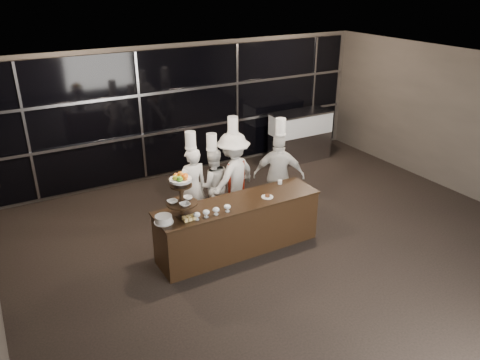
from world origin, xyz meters
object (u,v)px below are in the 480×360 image
layer_cake (164,219)px  chef_a (193,187)px  display_case (300,133)px  chef_b (213,184)px  chef_c (233,175)px  buffet_counter (239,226)px  chef_d (279,175)px  display_stand (181,191)px

layer_cake → chef_a: (1.01, 1.18, -0.16)m
display_case → chef_b: (-3.33, -1.74, 0.04)m
chef_c → buffet_counter: bearing=-114.8°
buffet_counter → chef_b: bearing=83.8°
display_case → chef_d: size_ratio=0.78×
display_stand → chef_c: 1.92m
layer_cake → chef_d: chef_d is taller
display_stand → chef_c: bearing=36.1°
display_stand → display_case: (4.47, 2.96, -0.65)m
display_case → chef_b: bearing=-152.4°
display_stand → chef_a: 1.42m
layer_cake → display_case: (4.80, 3.01, -0.29)m
chef_b → chef_d: size_ratio=0.88×
chef_c → chef_a: bearing=177.5°
display_stand → chef_a: size_ratio=0.40×
display_stand → chef_c: (1.51, 1.10, -0.47)m
buffet_counter → chef_b: size_ratio=1.65×
chef_a → chef_c: (0.83, -0.04, 0.06)m
chef_a → chef_c: 0.83m
chef_a → chef_c: size_ratio=0.92×
display_case → chef_d: bearing=-134.1°
display_stand → layer_cake: bearing=-171.4°
display_stand → display_case: 5.40m
display_stand → chef_b: chef_b is taller
display_stand → chef_b: size_ratio=0.43×
chef_d → buffet_counter: bearing=-150.9°
buffet_counter → chef_b: 1.26m
display_case → chef_b: size_ratio=0.89×
layer_cake → chef_a: 1.57m
layer_cake → chef_b: (1.46, 1.27, -0.24)m
chef_a → chef_c: chef_c is taller
chef_b → chef_c: 0.42m
chef_b → chef_c: size_ratio=0.85×
chef_a → chef_d: bearing=-14.4°
display_stand → chef_d: chef_d is taller
buffet_counter → chef_c: (0.51, 1.10, 0.40)m
chef_a → chef_b: (0.45, 0.09, -0.08)m
layer_cake → chef_c: (1.84, 1.15, -0.10)m
chef_c → chef_d: size_ratio=1.03×
layer_cake → chef_b: chef_b is taller
chef_b → display_case: bearing=27.6°
buffet_counter → display_case: bearing=40.5°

